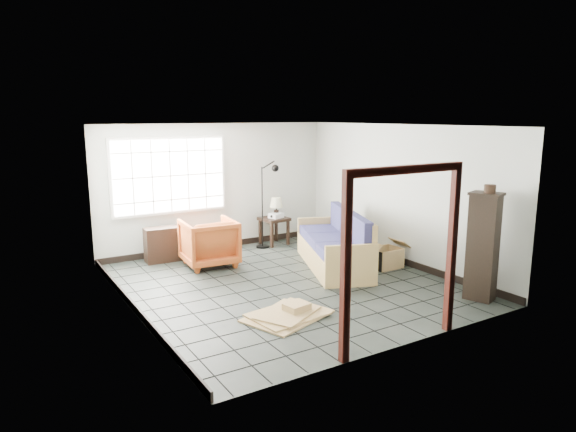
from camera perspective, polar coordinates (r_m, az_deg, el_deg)
ground at (r=8.63m, az=-0.31°, el=-7.51°), size 5.50×5.50×0.00m
room_shell at (r=8.27m, az=-0.43°, el=3.63°), size 5.02×5.52×2.61m
window_panel at (r=10.29m, az=-13.00°, el=4.39°), size 2.32×0.08×1.52m
doorway_trim at (r=6.19m, az=12.73°, el=-2.05°), size 1.80×0.08×2.20m
futon_sofa at (r=9.49m, az=5.50°, el=-3.45°), size 1.69×2.52×1.04m
armchair at (r=9.64m, az=-8.78°, el=-2.67°), size 1.00×0.94×0.96m
side_table at (r=11.08m, az=-1.56°, el=-0.70°), size 0.59×0.59×0.59m
table_lamp at (r=11.06m, az=-1.31°, el=1.41°), size 0.36×0.36×0.43m
projector at (r=11.01m, az=-1.35°, el=0.06°), size 0.34×0.30×0.10m
floor_lamp at (r=10.75m, az=-2.17°, el=1.60°), size 0.49×0.32×1.83m
console_shelf at (r=10.13m, az=-13.23°, el=-3.03°), size 0.87×0.37×0.66m
tall_shelf at (r=8.23m, az=20.83°, el=-3.12°), size 0.47×0.54×1.65m
pot at (r=8.01m, az=21.52°, el=2.81°), size 0.22×0.22×0.12m
open_box at (r=9.64m, az=10.76°, el=-4.57°), size 0.88×0.45×0.50m
cardboard_pile at (r=7.28m, az=0.08°, el=-10.77°), size 1.36×1.15×0.17m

